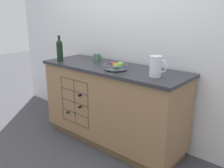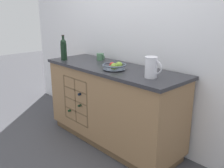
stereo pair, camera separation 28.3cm
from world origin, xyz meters
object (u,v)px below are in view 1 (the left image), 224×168
fruit_bowl (116,66)px  ceramic_mug (97,57)px  white_pitcher (156,66)px  standing_wine_bottle (60,50)px

fruit_bowl → ceramic_mug: size_ratio=2.02×
white_pitcher → ceramic_mug: bearing=167.5°
fruit_bowl → standing_wine_bottle: (-0.82, -0.09, 0.10)m
fruit_bowl → white_pitcher: bearing=3.2°
white_pitcher → standing_wine_bottle: standing_wine_bottle is taller
standing_wine_bottle → fruit_bowl: bearing=6.1°
fruit_bowl → ceramic_mug: (-0.50, 0.24, 0.00)m
fruit_bowl → standing_wine_bottle: 0.83m
white_pitcher → fruit_bowl: bearing=-176.8°
standing_wine_bottle → ceramic_mug: bearing=45.9°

